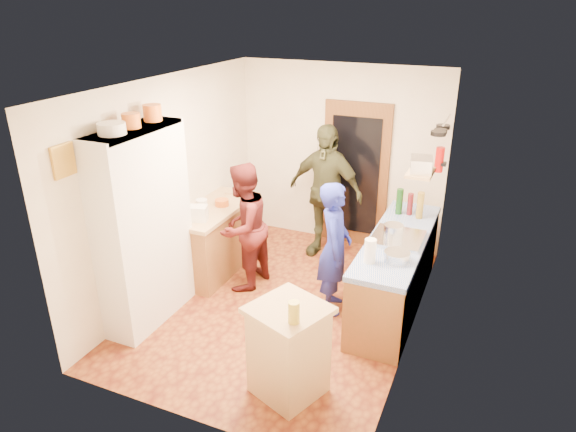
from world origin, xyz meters
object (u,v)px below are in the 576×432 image
Objects in this scene: person_hob at (337,249)px; island_base at (289,353)px; right_counter_base at (395,274)px; hutch_body at (144,228)px; person_left at (247,226)px; person_back at (326,192)px.

island_base is at bearing 166.00° from person_hob.
hutch_body is at bearing -152.53° from right_counter_base.
person_left is at bearing 69.37° from person_hob.
person_back is at bearing 102.94° from island_base.
person_left is at bearing -172.22° from right_counter_base.
person_left reaches higher than person_hob.
person_left is at bearing 128.01° from island_base.
person_left is at bearing 56.78° from hutch_body.
person_hob is at bearing 26.65° from hutch_body.
person_hob is (-0.61, -0.35, 0.36)m from right_counter_base.
person_hob is 0.83× the size of person_back.
hutch_body is at bearing -110.38° from person_back.
person_back is (-1.21, 0.95, 0.52)m from right_counter_base.
hutch_body is 1.29m from person_left.
person_left reaches higher than right_counter_base.
person_back is (-0.64, 2.78, 0.51)m from island_base.
person_back is (-0.60, 1.30, 0.16)m from person_hob.
right_counter_base is 1.92m from island_base.
hutch_body reaches higher than person_back.
hutch_body is 2.56× the size of island_base.
hutch_body reaches higher than right_counter_base.
person_hob is 0.97× the size of person_left.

